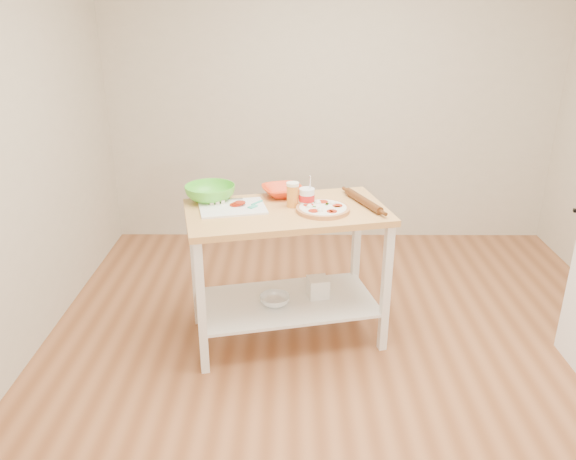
{
  "coord_description": "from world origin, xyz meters",
  "views": [
    {
      "loc": [
        -0.37,
        -2.74,
        2.08
      ],
      "look_at": [
        -0.38,
        0.45,
        0.78
      ],
      "focal_mm": 35.0,
      "sensor_mm": 36.0,
      "label": 1
    }
  ],
  "objects_px": {
    "knife": "(216,200)",
    "green_bowl": "(210,193)",
    "rolling_pin": "(363,201)",
    "shelf_bin": "(318,287)",
    "prep_island": "(287,246)",
    "yogurt_tub": "(307,197)",
    "pizza": "(323,209)",
    "cutting_board": "(232,207)",
    "spatula": "(255,205)",
    "orange_bowl": "(282,191)",
    "shelf_glass_bowl": "(275,300)",
    "beer_pint": "(293,194)"
  },
  "relations": [
    {
      "from": "green_bowl",
      "to": "rolling_pin",
      "type": "relative_size",
      "value": 0.78
    },
    {
      "from": "prep_island",
      "to": "spatula",
      "type": "distance_m",
      "value": 0.33
    },
    {
      "from": "orange_bowl",
      "to": "pizza",
      "type": "bearing_deg",
      "value": -49.64
    },
    {
      "from": "beer_pint",
      "to": "shelf_bin",
      "type": "distance_m",
      "value": 0.67
    },
    {
      "from": "knife",
      "to": "shelf_bin",
      "type": "distance_m",
      "value": 0.89
    },
    {
      "from": "knife",
      "to": "orange_bowl",
      "type": "height_order",
      "value": "orange_bowl"
    },
    {
      "from": "yogurt_tub",
      "to": "rolling_pin",
      "type": "height_order",
      "value": "yogurt_tub"
    },
    {
      "from": "cutting_board",
      "to": "green_bowl",
      "type": "relative_size",
      "value": 1.43
    },
    {
      "from": "green_bowl",
      "to": "shelf_glass_bowl",
      "type": "bearing_deg",
      "value": -27.33
    },
    {
      "from": "green_bowl",
      "to": "yogurt_tub",
      "type": "relative_size",
      "value": 1.54
    },
    {
      "from": "shelf_glass_bowl",
      "to": "beer_pint",
      "type": "bearing_deg",
      "value": 41.52
    },
    {
      "from": "cutting_board",
      "to": "orange_bowl",
      "type": "relative_size",
      "value": 1.74
    },
    {
      "from": "orange_bowl",
      "to": "yogurt_tub",
      "type": "bearing_deg",
      "value": -53.33
    },
    {
      "from": "rolling_pin",
      "to": "spatula",
      "type": "bearing_deg",
      "value": -175.81
    },
    {
      "from": "prep_island",
      "to": "shelf_bin",
      "type": "height_order",
      "value": "prep_island"
    },
    {
      "from": "rolling_pin",
      "to": "yogurt_tub",
      "type": "bearing_deg",
      "value": -174.07
    },
    {
      "from": "knife",
      "to": "green_bowl",
      "type": "relative_size",
      "value": 0.84
    },
    {
      "from": "cutting_board",
      "to": "shelf_bin",
      "type": "distance_m",
      "value": 0.8
    },
    {
      "from": "shelf_bin",
      "to": "orange_bowl",
      "type": "bearing_deg",
      "value": 140.8
    },
    {
      "from": "knife",
      "to": "rolling_pin",
      "type": "distance_m",
      "value": 0.93
    },
    {
      "from": "green_bowl",
      "to": "shelf_bin",
      "type": "bearing_deg",
      "value": -7.97
    },
    {
      "from": "orange_bowl",
      "to": "rolling_pin",
      "type": "distance_m",
      "value": 0.54
    },
    {
      "from": "spatula",
      "to": "yogurt_tub",
      "type": "distance_m",
      "value": 0.33
    },
    {
      "from": "cutting_board",
      "to": "yogurt_tub",
      "type": "bearing_deg",
      "value": -8.19
    },
    {
      "from": "cutting_board",
      "to": "rolling_pin",
      "type": "relative_size",
      "value": 1.11
    },
    {
      "from": "pizza",
      "to": "yogurt_tub",
      "type": "height_order",
      "value": "yogurt_tub"
    },
    {
      "from": "pizza",
      "to": "orange_bowl",
      "type": "bearing_deg",
      "value": 130.36
    },
    {
      "from": "spatula",
      "to": "shelf_bin",
      "type": "bearing_deg",
      "value": -49.25
    },
    {
      "from": "prep_island",
      "to": "cutting_board",
      "type": "xyz_separation_m",
      "value": [
        -0.34,
        0.02,
        0.26
      ]
    },
    {
      "from": "cutting_board",
      "to": "spatula",
      "type": "height_order",
      "value": "cutting_board"
    },
    {
      "from": "prep_island",
      "to": "green_bowl",
      "type": "bearing_deg",
      "value": 161.33
    },
    {
      "from": "prep_island",
      "to": "pizza",
      "type": "xyz_separation_m",
      "value": [
        0.22,
        -0.03,
        0.26
      ]
    },
    {
      "from": "prep_island",
      "to": "yogurt_tub",
      "type": "distance_m",
      "value": 0.34
    },
    {
      "from": "rolling_pin",
      "to": "pizza",
      "type": "bearing_deg",
      "value": -154.81
    },
    {
      "from": "knife",
      "to": "yogurt_tub",
      "type": "height_order",
      "value": "yogurt_tub"
    },
    {
      "from": "knife",
      "to": "green_bowl",
      "type": "height_order",
      "value": "green_bowl"
    },
    {
      "from": "spatula",
      "to": "shelf_bin",
      "type": "height_order",
      "value": "spatula"
    },
    {
      "from": "shelf_bin",
      "to": "cutting_board",
      "type": "bearing_deg",
      "value": -174.62
    },
    {
      "from": "spatula",
      "to": "knife",
      "type": "distance_m",
      "value": 0.27
    },
    {
      "from": "orange_bowl",
      "to": "green_bowl",
      "type": "relative_size",
      "value": 0.82
    },
    {
      "from": "pizza",
      "to": "shelf_bin",
      "type": "xyz_separation_m",
      "value": [
        -0.01,
        0.1,
        -0.59
      ]
    },
    {
      "from": "spatula",
      "to": "shelf_glass_bowl",
      "type": "height_order",
      "value": "spatula"
    },
    {
      "from": "knife",
      "to": "shelf_glass_bowl",
      "type": "distance_m",
      "value": 0.75
    },
    {
      "from": "spatula",
      "to": "orange_bowl",
      "type": "bearing_deg",
      "value": -0.23
    },
    {
      "from": "rolling_pin",
      "to": "shelf_bin",
      "type": "relative_size",
      "value": 3.15
    },
    {
      "from": "pizza",
      "to": "cutting_board",
      "type": "distance_m",
      "value": 0.56
    },
    {
      "from": "prep_island",
      "to": "spatula",
      "type": "relative_size",
      "value": 9.0
    },
    {
      "from": "prep_island",
      "to": "cutting_board",
      "type": "bearing_deg",
      "value": 177.2
    },
    {
      "from": "beer_pint",
      "to": "spatula",
      "type": "bearing_deg",
      "value": -177.1
    },
    {
      "from": "green_bowl",
      "to": "beer_pint",
      "type": "distance_m",
      "value": 0.54
    }
  ]
}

